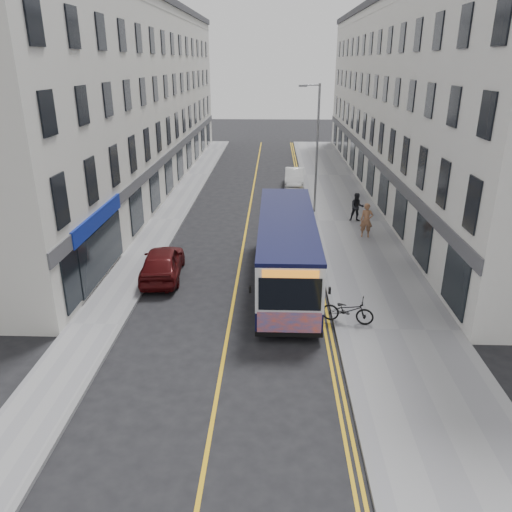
# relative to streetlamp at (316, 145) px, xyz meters

# --- Properties ---
(ground) EXTENTS (140.00, 140.00, 0.00)m
(ground) POSITION_rel_streetlamp_xyz_m (-4.17, -14.00, -4.38)
(ground) COLOR black
(ground) RESTS_ON ground
(pavement_east) EXTENTS (4.50, 64.00, 0.12)m
(pavement_east) POSITION_rel_streetlamp_xyz_m (2.08, -2.00, -4.32)
(pavement_east) COLOR gray
(pavement_east) RESTS_ON ground
(pavement_west) EXTENTS (2.00, 64.00, 0.12)m
(pavement_west) POSITION_rel_streetlamp_xyz_m (-9.17, -2.00, -4.32)
(pavement_west) COLOR gray
(pavement_west) RESTS_ON ground
(kerb_east) EXTENTS (0.18, 64.00, 0.13)m
(kerb_east) POSITION_rel_streetlamp_xyz_m (-0.17, -2.00, -4.32)
(kerb_east) COLOR slate
(kerb_east) RESTS_ON ground
(kerb_west) EXTENTS (0.18, 64.00, 0.13)m
(kerb_west) POSITION_rel_streetlamp_xyz_m (-8.17, -2.00, -4.32)
(kerb_west) COLOR slate
(kerb_west) RESTS_ON ground
(road_centre_line) EXTENTS (0.12, 64.00, 0.01)m
(road_centre_line) POSITION_rel_streetlamp_xyz_m (-4.17, -2.00, -4.38)
(road_centre_line) COLOR gold
(road_centre_line) RESTS_ON ground
(road_dbl_yellow_inner) EXTENTS (0.10, 64.00, 0.01)m
(road_dbl_yellow_inner) POSITION_rel_streetlamp_xyz_m (-0.62, -2.00, -4.38)
(road_dbl_yellow_inner) COLOR gold
(road_dbl_yellow_inner) RESTS_ON ground
(road_dbl_yellow_outer) EXTENTS (0.10, 64.00, 0.01)m
(road_dbl_yellow_outer) POSITION_rel_streetlamp_xyz_m (-0.42, -2.00, -4.38)
(road_dbl_yellow_outer) COLOR gold
(road_dbl_yellow_outer) RESTS_ON ground
(terrace_east) EXTENTS (6.00, 46.00, 13.00)m
(terrace_east) POSITION_rel_streetlamp_xyz_m (7.33, 7.00, 2.12)
(terrace_east) COLOR silver
(terrace_east) RESTS_ON ground
(terrace_west) EXTENTS (6.00, 46.00, 13.00)m
(terrace_west) POSITION_rel_streetlamp_xyz_m (-13.17, 7.00, 2.12)
(terrace_west) COLOR silver
(terrace_west) RESTS_ON ground
(streetlamp) EXTENTS (1.32, 0.18, 8.00)m
(streetlamp) POSITION_rel_streetlamp_xyz_m (0.00, 0.00, 0.00)
(streetlamp) COLOR gray
(streetlamp) RESTS_ON ground
(city_bus) EXTENTS (2.43, 10.41, 3.02)m
(city_bus) POSITION_rel_streetlamp_xyz_m (-1.98, -11.01, -2.73)
(city_bus) COLOR black
(city_bus) RESTS_ON ground
(bicycle) EXTENTS (2.03, 1.12, 1.01)m
(bicycle) POSITION_rel_streetlamp_xyz_m (0.23, -14.76, -3.76)
(bicycle) COLOR black
(bicycle) RESTS_ON pavement_east
(pedestrian_near) EXTENTS (0.73, 0.52, 1.89)m
(pedestrian_near) POSITION_rel_streetlamp_xyz_m (2.55, -4.92, -3.32)
(pedestrian_near) COLOR #966444
(pedestrian_near) RESTS_ON pavement_east
(pedestrian_far) EXTENTS (0.84, 0.66, 1.73)m
(pedestrian_far) POSITION_rel_streetlamp_xyz_m (2.48, -1.98, -3.40)
(pedestrian_far) COLOR black
(pedestrian_far) RESTS_ON pavement_east
(car_white) EXTENTS (1.57, 4.15, 1.35)m
(car_white) POSITION_rel_streetlamp_xyz_m (-0.97, 7.58, -3.71)
(car_white) COLOR silver
(car_white) RESTS_ON ground
(car_maroon) EXTENTS (2.07, 4.43, 1.47)m
(car_maroon) POSITION_rel_streetlamp_xyz_m (-7.57, -10.62, -3.65)
(car_maroon) COLOR #470B0D
(car_maroon) RESTS_ON ground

